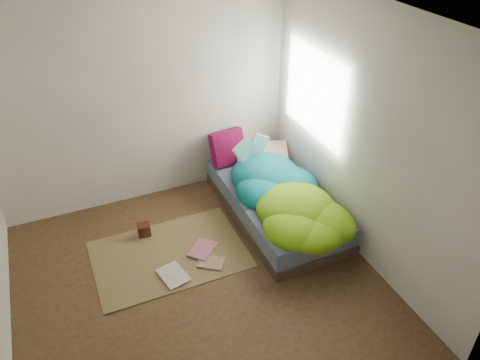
{
  "coord_description": "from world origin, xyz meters",
  "views": [
    {
      "loc": [
        -0.95,
        -3.18,
        3.5
      ],
      "look_at": [
        0.77,
        0.75,
        0.6
      ],
      "focal_mm": 35.0,
      "sensor_mm": 36.0,
      "label": 1
    }
  ],
  "objects_px": {
    "floor_book_a": "(162,281)",
    "wooden_box": "(144,230)",
    "bed": "(276,203)",
    "pillow_magenta": "(228,147)",
    "open_book": "(252,140)",
    "floor_book_b": "(193,247)"
  },
  "relations": [
    {
      "from": "bed",
      "to": "wooden_box",
      "type": "bearing_deg",
      "value": 170.48
    },
    {
      "from": "bed",
      "to": "open_book",
      "type": "relative_size",
      "value": 4.79
    },
    {
      "from": "open_book",
      "to": "wooden_box",
      "type": "relative_size",
      "value": 3.08
    },
    {
      "from": "pillow_magenta",
      "to": "floor_book_b",
      "type": "xyz_separation_m",
      "value": [
        -0.84,
        -1.01,
        -0.53
      ]
    },
    {
      "from": "wooden_box",
      "to": "floor_book_a",
      "type": "xyz_separation_m",
      "value": [
        -0.01,
        -0.79,
        -0.05
      ]
    },
    {
      "from": "bed",
      "to": "pillow_magenta",
      "type": "relative_size",
      "value": 4.68
    },
    {
      "from": "wooden_box",
      "to": "floor_book_a",
      "type": "distance_m",
      "value": 0.79
    },
    {
      "from": "open_book",
      "to": "floor_book_b",
      "type": "xyz_separation_m",
      "value": [
        -1.0,
        -0.64,
        -0.78
      ]
    },
    {
      "from": "floor_book_a",
      "to": "floor_book_b",
      "type": "height_order",
      "value": "floor_book_b"
    },
    {
      "from": "bed",
      "to": "floor_book_b",
      "type": "relative_size",
      "value": 6.34
    },
    {
      "from": "pillow_magenta",
      "to": "open_book",
      "type": "height_order",
      "value": "open_book"
    },
    {
      "from": "wooden_box",
      "to": "bed",
      "type": "bearing_deg",
      "value": -9.52
    },
    {
      "from": "wooden_box",
      "to": "floor_book_a",
      "type": "bearing_deg",
      "value": -91.03
    },
    {
      "from": "bed",
      "to": "floor_book_b",
      "type": "height_order",
      "value": "bed"
    },
    {
      "from": "floor_book_a",
      "to": "floor_book_b",
      "type": "distance_m",
      "value": 0.57
    },
    {
      "from": "floor_book_a",
      "to": "wooden_box",
      "type": "bearing_deg",
      "value": 76.78
    },
    {
      "from": "pillow_magenta",
      "to": "wooden_box",
      "type": "xyz_separation_m",
      "value": [
        -1.27,
        -0.57,
        -0.47
      ]
    },
    {
      "from": "open_book",
      "to": "wooden_box",
      "type": "bearing_deg",
      "value": 178.07
    },
    {
      "from": "floor_book_b",
      "to": "bed",
      "type": "bearing_deg",
      "value": 54.77
    },
    {
      "from": "pillow_magenta",
      "to": "floor_book_a",
      "type": "relative_size",
      "value": 1.27
    },
    {
      "from": "open_book",
      "to": "wooden_box",
      "type": "distance_m",
      "value": 1.62
    },
    {
      "from": "wooden_box",
      "to": "floor_book_b",
      "type": "distance_m",
      "value": 0.61
    }
  ]
}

